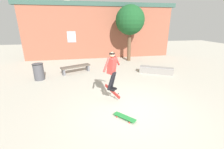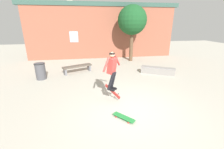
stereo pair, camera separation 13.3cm
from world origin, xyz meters
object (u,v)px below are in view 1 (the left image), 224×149
object	(u,v)px
skate_ledge	(156,70)
tree_right	(130,21)
trash_bin	(39,71)
skateboard_flipping	(112,91)
park_bench	(76,68)
skateboard_resting	(125,117)
skater	(112,68)

from	to	relation	value
skate_ledge	tree_right	bearing A→B (deg)	129.80
skate_ledge	trash_bin	distance (m)	7.06
trash_bin	skateboard_flipping	distance (m)	4.79
tree_right	park_bench	distance (m)	5.80
skateboard_flipping	skateboard_resting	size ratio (longest dim) A/B	0.81
skate_ledge	skateboard_flipping	bearing A→B (deg)	-111.12
skate_ledge	skateboard_resting	size ratio (longest dim) A/B	2.70
tree_right	park_bench	xyz separation A→B (m)	(-4.32, -2.55, -2.90)
skate_ledge	skater	bearing A→B (deg)	-110.65
tree_right	park_bench	bearing A→B (deg)	-149.42
skateboard_flipping	park_bench	bearing A→B (deg)	155.59
skater	skateboard_flipping	xyz separation A→B (m)	(0.03, 0.08, -1.05)
park_bench	skate_ledge	world-z (taller)	park_bench
park_bench	skateboard_flipping	size ratio (longest dim) A/B	3.14
skater	skateboard_flipping	bearing A→B (deg)	108.40
tree_right	park_bench	world-z (taller)	tree_right
park_bench	skater	bearing A→B (deg)	-91.96
skateboard_resting	park_bench	bearing A→B (deg)	156.91
park_bench	skate_ledge	size ratio (longest dim) A/B	0.94
park_bench	skateboard_resting	world-z (taller)	park_bench
skateboard_resting	skater	bearing A→B (deg)	146.53
skateboard_flipping	tree_right	bearing A→B (deg)	110.88
skate_ledge	skateboard_flipping	world-z (taller)	skateboard_flipping
tree_right	skateboard_resting	distance (m)	8.91
tree_right	trash_bin	distance (m)	7.70
tree_right	trash_bin	bearing A→B (deg)	-151.69
skate_ledge	skater	size ratio (longest dim) A/B	1.30
tree_right	skateboard_resting	xyz separation A→B (m)	(-2.55, -7.92, -3.18)
skate_ledge	skater	distance (m)	4.70
trash_bin	skateboard_flipping	xyz separation A→B (m)	(3.64, -3.12, -0.11)
skate_ledge	skateboard_resting	xyz separation A→B (m)	(-3.26, -4.28, -0.14)
skater	skateboard_flipping	world-z (taller)	skater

